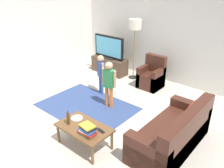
{
  "coord_description": "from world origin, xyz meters",
  "views": [
    {
      "loc": [
        3.16,
        -3.12,
        2.92
      ],
      "look_at": [
        0.0,
        0.6,
        0.65
      ],
      "focal_mm": 37.95,
      "sensor_mm": 36.0,
      "label": 1
    }
  ],
  "objects_px": {
    "plate": "(77,118)",
    "bottle": "(68,118)",
    "coffee_table": "(84,129)",
    "armchair": "(152,77)",
    "child_center": "(109,80)",
    "book_stack": "(88,130)",
    "child_near_tv": "(101,71)",
    "tv_remote": "(101,131)",
    "floor_lamp": "(135,28)",
    "tv": "(109,47)",
    "couch": "(175,135)",
    "tv_stand": "(109,65)"
  },
  "relations": [
    {
      "from": "floor_lamp",
      "to": "coffee_table",
      "type": "height_order",
      "value": "floor_lamp"
    },
    {
      "from": "child_center",
      "to": "tv",
      "type": "bearing_deg",
      "value": 130.99
    },
    {
      "from": "coffee_table",
      "to": "child_center",
      "type": "bearing_deg",
      "value": 113.6
    },
    {
      "from": "coffee_table",
      "to": "tv_remote",
      "type": "bearing_deg",
      "value": 17.35
    },
    {
      "from": "bottle",
      "to": "tv_remote",
      "type": "relative_size",
      "value": 1.69
    },
    {
      "from": "tv_remote",
      "to": "bottle",
      "type": "bearing_deg",
      "value": -151.77
    },
    {
      "from": "tv_stand",
      "to": "plate",
      "type": "height_order",
      "value": "tv_stand"
    },
    {
      "from": "couch",
      "to": "child_center",
      "type": "height_order",
      "value": "child_center"
    },
    {
      "from": "tv_remote",
      "to": "tv_stand",
      "type": "bearing_deg",
      "value": 136.66
    },
    {
      "from": "couch",
      "to": "coffee_table",
      "type": "bearing_deg",
      "value": -142.49
    },
    {
      "from": "armchair",
      "to": "floor_lamp",
      "type": "xyz_separation_m",
      "value": [
        -0.77,
        0.19,
        1.25
      ]
    },
    {
      "from": "tv_remote",
      "to": "child_near_tv",
      "type": "bearing_deg",
      "value": 140.66
    },
    {
      "from": "armchair",
      "to": "tv_remote",
      "type": "xyz_separation_m",
      "value": [
        0.73,
        -2.9,
        0.13
      ]
    },
    {
      "from": "coffee_table",
      "to": "tv_remote",
      "type": "distance_m",
      "value": 0.34
    },
    {
      "from": "couch",
      "to": "plate",
      "type": "xyz_separation_m",
      "value": [
        -1.6,
        -0.9,
        0.14
      ]
    },
    {
      "from": "floor_lamp",
      "to": "child_near_tv",
      "type": "bearing_deg",
      "value": -92.1
    },
    {
      "from": "child_center",
      "to": "floor_lamp",
      "type": "bearing_deg",
      "value": 107.84
    },
    {
      "from": "child_near_tv",
      "to": "child_center",
      "type": "height_order",
      "value": "child_center"
    },
    {
      "from": "bottle",
      "to": "tv",
      "type": "bearing_deg",
      "value": 119.07
    },
    {
      "from": "armchair",
      "to": "bottle",
      "type": "height_order",
      "value": "armchair"
    },
    {
      "from": "child_center",
      "to": "tv_remote",
      "type": "height_order",
      "value": "child_center"
    },
    {
      "from": "tv",
      "to": "couch",
      "type": "height_order",
      "value": "tv"
    },
    {
      "from": "bottle",
      "to": "plate",
      "type": "bearing_deg",
      "value": 95.12
    },
    {
      "from": "floor_lamp",
      "to": "book_stack",
      "type": "relative_size",
      "value": 6.13
    },
    {
      "from": "coffee_table",
      "to": "bottle",
      "type": "bearing_deg",
      "value": -156.8
    },
    {
      "from": "tv",
      "to": "coffee_table",
      "type": "bearing_deg",
      "value": -56.15
    },
    {
      "from": "armchair",
      "to": "child_near_tv",
      "type": "distance_m",
      "value": 1.5
    },
    {
      "from": "armchair",
      "to": "bottle",
      "type": "distance_m",
      "value": 3.14
    },
    {
      "from": "coffee_table",
      "to": "armchair",
      "type": "bearing_deg",
      "value": 97.85
    },
    {
      "from": "child_near_tv",
      "to": "coffee_table",
      "type": "relative_size",
      "value": 1.06
    },
    {
      "from": "tv_stand",
      "to": "coffee_table",
      "type": "xyz_separation_m",
      "value": [
        2.03,
        -3.04,
        0.13
      ]
    },
    {
      "from": "coffee_table",
      "to": "tv_remote",
      "type": "relative_size",
      "value": 5.88
    },
    {
      "from": "armchair",
      "to": "tv_remote",
      "type": "height_order",
      "value": "armchair"
    },
    {
      "from": "plate",
      "to": "bottle",
      "type": "bearing_deg",
      "value": -84.88
    },
    {
      "from": "armchair",
      "to": "plate",
      "type": "distance_m",
      "value": 2.91
    },
    {
      "from": "coffee_table",
      "to": "bottle",
      "type": "height_order",
      "value": "bottle"
    },
    {
      "from": "armchair",
      "to": "child_center",
      "type": "distance_m",
      "value": 1.67
    },
    {
      "from": "armchair",
      "to": "plate",
      "type": "xyz_separation_m",
      "value": [
        0.11,
        -2.9,
        0.13
      ]
    },
    {
      "from": "floor_lamp",
      "to": "bottle",
      "type": "relative_size",
      "value": 6.21
    },
    {
      "from": "child_center",
      "to": "plate",
      "type": "relative_size",
      "value": 5.19
    },
    {
      "from": "couch",
      "to": "tv_stand",
      "type": "bearing_deg",
      "value": 148.43
    },
    {
      "from": "floor_lamp",
      "to": "child_center",
      "type": "relative_size",
      "value": 1.56
    },
    {
      "from": "book_stack",
      "to": "child_center",
      "type": "bearing_deg",
      "value": 118.76
    },
    {
      "from": "tv",
      "to": "plate",
      "type": "bearing_deg",
      "value": -59.41
    },
    {
      "from": "child_near_tv",
      "to": "book_stack",
      "type": "distance_m",
      "value": 2.41
    },
    {
      "from": "child_center",
      "to": "plate",
      "type": "distance_m",
      "value": 1.35
    },
    {
      "from": "tv_stand",
      "to": "bottle",
      "type": "relative_size",
      "value": 4.19
    },
    {
      "from": "tv",
      "to": "bottle",
      "type": "xyz_separation_m",
      "value": [
        1.75,
        -3.14,
        -0.31
      ]
    },
    {
      "from": "child_near_tv",
      "to": "coffee_table",
      "type": "bearing_deg",
      "value": -55.42
    },
    {
      "from": "plate",
      "to": "coffee_table",
      "type": "bearing_deg",
      "value": -18.45
    }
  ]
}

